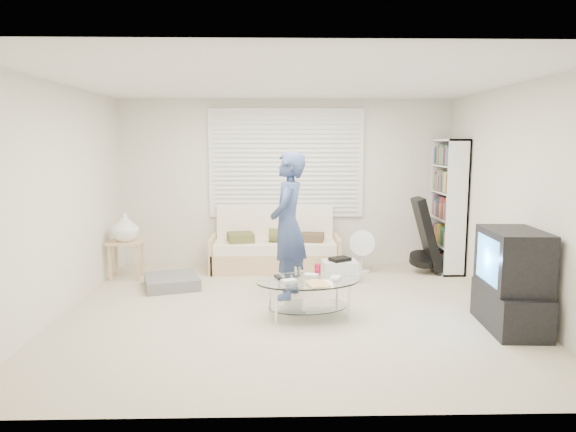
{
  "coord_description": "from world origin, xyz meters",
  "views": [
    {
      "loc": [
        -0.16,
        -5.53,
        1.87
      ],
      "look_at": [
        -0.02,
        0.3,
        1.02
      ],
      "focal_mm": 32.0,
      "sensor_mm": 36.0,
      "label": 1
    }
  ],
  "objects_px": {
    "futon_sofa": "(275,249)",
    "coffee_table": "(309,287)",
    "bookshelf": "(447,206)",
    "tv_unit": "(512,281)"
  },
  "relations": [
    {
      "from": "futon_sofa",
      "to": "coffee_table",
      "type": "distance_m",
      "value": 2.14
    },
    {
      "from": "coffee_table",
      "to": "bookshelf",
      "type": "bearing_deg",
      "value": 43.31
    },
    {
      "from": "futon_sofa",
      "to": "tv_unit",
      "type": "height_order",
      "value": "tv_unit"
    },
    {
      "from": "futon_sofa",
      "to": "tv_unit",
      "type": "distance_m",
      "value": 3.43
    },
    {
      "from": "bookshelf",
      "to": "tv_unit",
      "type": "distance_m",
      "value": 2.43
    },
    {
      "from": "tv_unit",
      "to": "futon_sofa",
      "type": "bearing_deg",
      "value": 133.76
    },
    {
      "from": "tv_unit",
      "to": "coffee_table",
      "type": "xyz_separation_m",
      "value": [
        -2.01,
        0.37,
        -0.15
      ]
    },
    {
      "from": "bookshelf",
      "to": "coffee_table",
      "type": "relative_size",
      "value": 1.57
    },
    {
      "from": "futon_sofa",
      "to": "bookshelf",
      "type": "distance_m",
      "value": 2.58
    },
    {
      "from": "bookshelf",
      "to": "futon_sofa",
      "type": "bearing_deg",
      "value": 177.75
    }
  ]
}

